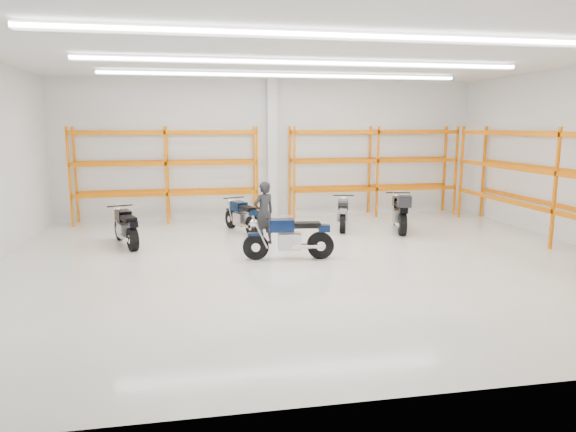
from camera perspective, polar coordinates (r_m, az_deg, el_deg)
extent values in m
plane|color=beige|center=(11.71, 2.62, -4.96)|extent=(14.00, 14.00, 0.00)
cube|color=silver|center=(17.23, -1.86, 7.45)|extent=(14.00, 0.02, 4.50)
cube|color=silver|center=(5.69, 16.56, 1.74)|extent=(14.00, 0.02, 4.50)
cube|color=white|center=(11.41, 2.81, 17.44)|extent=(14.00, 12.00, 0.02)
cube|color=white|center=(8.53, 7.69, 19.20)|extent=(10.00, 0.22, 0.10)
cube|color=white|center=(11.88, 2.23, 16.66)|extent=(10.00, 0.22, 0.10)
cube|color=white|center=(14.81, -0.41, 15.36)|extent=(10.00, 0.22, 0.10)
cylinder|color=black|center=(11.73, -3.60, -3.45)|extent=(0.60, 0.18, 0.59)
cylinder|color=black|center=(11.84, 3.61, -3.27)|extent=(0.63, 0.24, 0.61)
cylinder|color=silver|center=(11.73, -3.60, -3.45)|extent=(0.21, 0.16, 0.20)
cylinder|color=silver|center=(11.84, 3.61, -3.27)|extent=(0.24, 0.22, 0.22)
cube|color=#0A193E|center=(11.66, -3.62, -2.03)|extent=(0.37, 0.19, 0.06)
cube|color=#B7B7BC|center=(11.74, 0.17, -2.82)|extent=(0.55, 0.41, 0.38)
cube|color=#A5A5AA|center=(11.80, 1.99, -3.26)|extent=(0.70, 0.19, 0.08)
cube|color=#0A193E|center=(11.65, -0.71, -1.03)|extent=(0.59, 0.39, 0.28)
cube|color=black|center=(11.70, 2.01, -0.99)|extent=(0.68, 0.36, 0.12)
cube|color=#0A193E|center=(11.76, 4.02, -1.34)|extent=(0.28, 0.24, 0.16)
cylinder|color=black|center=(11.59, -2.37, 0.00)|extent=(0.11, 0.69, 0.04)
sphere|color=silver|center=(11.61, -3.83, -0.79)|extent=(0.19, 0.19, 0.19)
cylinder|color=silver|center=(11.65, 2.27, -3.43)|extent=(0.75, 0.17, 0.09)
cylinder|color=black|center=(14.43, -18.26, -1.44)|extent=(0.30, 0.57, 0.56)
cylinder|color=black|center=(13.08, -16.87, -2.48)|extent=(0.36, 0.60, 0.58)
cylinder|color=silver|center=(14.43, -18.26, -1.44)|extent=(0.19, 0.22, 0.19)
cylinder|color=silver|center=(13.08, -16.87, -2.48)|extent=(0.25, 0.26, 0.21)
cube|color=black|center=(14.38, -18.32, -0.34)|extent=(0.25, 0.37, 0.06)
cube|color=#B7B7BC|center=(13.71, -17.59, -1.52)|extent=(0.49, 0.58, 0.36)
cube|color=#A5A5AA|center=(13.38, -17.21, -2.18)|extent=(0.34, 0.66, 0.08)
cube|color=black|center=(13.80, -17.84, 0.06)|extent=(0.48, 0.60, 0.26)
cube|color=black|center=(13.30, -17.31, -0.28)|extent=(0.48, 0.68, 0.11)
cube|color=black|center=(12.94, -16.87, -0.87)|extent=(0.28, 0.30, 0.15)
cylinder|color=black|center=(14.08, -18.18, 1.08)|extent=(0.63, 0.26, 0.03)
sphere|color=silver|center=(14.37, -18.41, 0.64)|extent=(0.18, 0.18, 0.18)
cylinder|color=silver|center=(13.31, -17.80, -2.27)|extent=(0.33, 0.69, 0.08)
cylinder|color=black|center=(15.36, -6.38, -0.33)|extent=(0.31, 0.56, 0.56)
cylinder|color=black|center=(14.13, -3.94, -1.16)|extent=(0.37, 0.60, 0.58)
cylinder|color=silver|center=(15.36, -6.38, -0.33)|extent=(0.19, 0.22, 0.19)
cylinder|color=silver|center=(14.13, -3.94, -1.16)|extent=(0.25, 0.26, 0.20)
cube|color=#061A3B|center=(15.31, -6.40, 0.70)|extent=(0.25, 0.36, 0.06)
cube|color=#B7B7BC|center=(14.70, -5.17, -0.34)|extent=(0.49, 0.57, 0.35)
cube|color=#A5A5AA|center=(14.40, -4.53, -0.92)|extent=(0.34, 0.65, 0.07)
cube|color=#061A3B|center=(14.79, -5.48, 1.11)|extent=(0.48, 0.60, 0.26)
cube|color=black|center=(14.33, -4.55, 0.84)|extent=(0.48, 0.67, 0.11)
cube|color=#061A3B|center=(14.00, -3.82, 0.32)|extent=(0.28, 0.30, 0.15)
cylinder|color=black|center=(15.04, -6.03, 2.04)|extent=(0.62, 0.27, 0.03)
sphere|color=silver|center=(15.31, -6.47, 1.61)|extent=(0.18, 0.18, 0.18)
cylinder|color=silver|center=(14.31, -4.99, -1.00)|extent=(0.33, 0.68, 0.08)
cylinder|color=black|center=(16.01, 6.13, 0.08)|extent=(0.26, 0.55, 0.55)
cylinder|color=black|center=(14.67, 6.10, -0.81)|extent=(0.32, 0.59, 0.56)
cylinder|color=silver|center=(16.01, 6.13, 0.08)|extent=(0.17, 0.21, 0.18)
cylinder|color=silver|center=(14.67, 6.10, -0.81)|extent=(0.23, 0.24, 0.20)
cube|color=gray|center=(15.97, 6.15, 1.04)|extent=(0.23, 0.35, 0.05)
cube|color=#B7B7BC|center=(15.29, 6.12, 0.02)|extent=(0.45, 0.55, 0.35)
cube|color=#A5A5AA|center=(14.97, 6.10, -0.55)|extent=(0.29, 0.64, 0.07)
cube|color=gray|center=(15.40, 6.15, 1.39)|extent=(0.44, 0.58, 0.25)
cube|color=black|center=(14.90, 6.14, 1.10)|extent=(0.43, 0.65, 0.11)
cube|color=gray|center=(14.53, 6.12, 0.58)|extent=(0.26, 0.28, 0.15)
cylinder|color=black|center=(15.68, 6.17, 2.28)|extent=(0.62, 0.22, 0.03)
sphere|color=silver|center=(15.97, 6.16, 1.90)|extent=(0.17, 0.17, 0.17)
cylinder|color=silver|center=(14.94, 5.55, -0.57)|extent=(0.28, 0.68, 0.08)
cylinder|color=black|center=(16.10, 11.91, 0.08)|extent=(0.28, 0.62, 0.61)
cylinder|color=black|center=(14.61, 12.60, -0.91)|extent=(0.35, 0.66, 0.63)
cylinder|color=silver|center=(16.10, 11.91, 0.08)|extent=(0.19, 0.23, 0.20)
cylinder|color=silver|center=(14.61, 12.60, -0.91)|extent=(0.26, 0.27, 0.22)
cube|color=black|center=(16.05, 11.95, 1.15)|extent=(0.24, 0.39, 0.06)
cube|color=#B7B7BC|center=(15.30, 12.27, 0.02)|extent=(0.49, 0.61, 0.39)
cube|color=#A5A5AA|center=(14.94, 12.43, -0.62)|extent=(0.31, 0.72, 0.08)
cube|color=black|center=(15.42, 12.24, 1.55)|extent=(0.49, 0.64, 0.28)
cube|color=black|center=(14.86, 12.50, 1.23)|extent=(0.47, 0.73, 0.12)
cube|color=black|center=(14.46, 12.70, 0.65)|extent=(0.29, 0.31, 0.16)
cylinder|color=black|center=(15.73, 12.12, 2.54)|extent=(0.69, 0.23, 0.04)
sphere|color=silver|center=(16.05, 11.97, 2.11)|extent=(0.19, 0.19, 0.19)
cylinder|color=silver|center=(14.88, 11.83, -0.64)|extent=(0.29, 0.76, 0.09)
cube|color=black|center=(14.30, 12.80, 1.61)|extent=(0.44, 0.46, 0.30)
imported|color=black|center=(13.15, -2.70, 0.32)|extent=(0.70, 0.61, 1.62)
cube|color=white|center=(17.05, -1.77, 7.42)|extent=(0.32, 0.32, 4.50)
cube|color=orange|center=(17.35, -22.53, 4.23)|extent=(0.07, 0.07, 3.00)
cube|color=orange|center=(16.57, -23.10, 3.95)|extent=(0.07, 0.07, 3.00)
cube|color=orange|center=(16.99, -13.24, 4.62)|extent=(0.07, 0.07, 3.00)
cube|color=orange|center=(16.19, -13.36, 4.36)|extent=(0.07, 0.07, 3.00)
cube|color=orange|center=(17.08, -3.79, 4.89)|extent=(0.07, 0.07, 3.00)
cube|color=orange|center=(16.29, -3.45, 4.64)|extent=(0.07, 0.07, 3.00)
cube|color=orange|center=(17.05, -13.16, 2.74)|extent=(5.60, 0.07, 0.12)
cube|color=orange|center=(16.25, -13.28, 2.38)|extent=(5.60, 0.07, 0.12)
cube|color=orange|center=(16.96, -13.29, 5.88)|extent=(5.60, 0.07, 0.12)
cube|color=orange|center=(16.16, -13.42, 5.68)|extent=(5.60, 0.07, 0.12)
cube|color=orange|center=(16.92, -13.42, 9.04)|extent=(5.60, 0.07, 0.12)
cube|color=orange|center=(16.12, -13.56, 9.00)|extent=(5.60, 0.07, 0.12)
cube|color=orange|center=(17.26, 0.19, 4.97)|extent=(0.07, 0.07, 3.00)
cube|color=orange|center=(16.48, 0.70, 4.72)|extent=(0.07, 0.07, 3.00)
cube|color=orange|center=(17.99, 9.02, 5.05)|extent=(0.07, 0.07, 3.00)
cube|color=orange|center=(17.24, 9.91, 4.81)|extent=(0.07, 0.07, 3.00)
cube|color=orange|center=(19.10, 17.00, 5.02)|extent=(0.07, 0.07, 3.00)
cube|color=orange|center=(18.40, 18.14, 4.78)|extent=(0.07, 0.07, 3.00)
cube|color=orange|center=(18.05, 8.97, 3.27)|extent=(5.60, 0.07, 0.12)
cube|color=orange|center=(17.30, 9.85, 2.96)|extent=(5.60, 0.07, 0.12)
cube|color=orange|center=(17.96, 9.05, 6.24)|extent=(5.60, 0.07, 0.12)
cube|color=orange|center=(17.21, 9.94, 6.05)|extent=(5.60, 0.07, 0.12)
cube|color=orange|center=(17.92, 9.14, 9.23)|extent=(5.60, 0.07, 0.12)
cube|color=orange|center=(17.17, 10.04, 9.17)|extent=(5.60, 0.07, 0.12)
cube|color=orange|center=(14.09, 27.55, 2.68)|extent=(0.07, 0.07, 3.00)
cube|color=orange|center=(18.24, 20.89, 4.58)|extent=(0.07, 0.07, 3.00)
cube|color=orange|center=(17.83, 18.69, 4.60)|extent=(0.07, 0.07, 3.00)
cube|color=orange|center=(14.17, 27.37, 0.42)|extent=(0.07, 9.00, 0.12)
cube|color=orange|center=(14.06, 27.68, 4.19)|extent=(0.07, 9.00, 0.12)
cube|color=orange|center=(14.01, 27.99, 8.00)|extent=(0.07, 9.00, 0.12)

